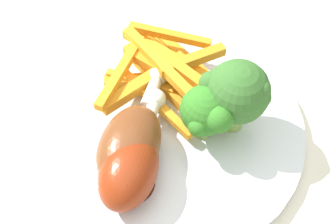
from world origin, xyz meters
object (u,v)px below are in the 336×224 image
Objects in this scene: broccoli_floret_front at (236,92)px; broccoli_floret_middle at (207,113)px; dinner_plate at (168,128)px; carrot_fries_pile at (163,71)px; chicken_drumstick_far at (131,166)px; chicken_drumstick_near at (131,142)px; dining_table at (88,169)px.

broccoli_floret_middle is at bearing -107.31° from broccoli_floret_front.
broccoli_floret_middle is at bearing 22.15° from dinner_plate.
carrot_fries_pile is at bearing -175.97° from broccoli_floret_front.
carrot_fries_pile is at bearing 119.40° from chicken_drumstick_far.
chicken_drumstick_near reaches higher than carrot_fries_pile.
chicken_drumstick_near is at bearing -120.37° from broccoli_floret_middle.
broccoli_floret_front is at bearing 63.46° from chicken_drumstick_near.
broccoli_floret_front is 0.52× the size of carrot_fries_pile.
carrot_fries_pile is (-0.04, 0.04, 0.02)m from dinner_plate.
dining_table is 0.15m from chicken_drumstick_near.
dinner_plate is at bearing 88.67° from chicken_drumstick_near.
chicken_drumstick_near is at bearing -116.54° from broccoli_floret_front.
dinner_plate is at bearing -157.85° from broccoli_floret_middle.
dining_table is 4.98× the size of dinner_plate.
broccoli_floret_front reaches higher than chicken_drumstick_near.
carrot_fries_pile is at bearing 138.20° from dinner_plate.
dining_table is at bearing -171.88° from chicken_drumstick_near.
broccoli_floret_middle is 0.40× the size of carrot_fries_pile.
broccoli_floret_front is 0.58× the size of chicken_drumstick_near.
dining_table is 9.58× the size of chicken_drumstick_near.
broccoli_floret_front is at bearing 72.69° from broccoli_floret_middle.
dinner_plate is at bearing -135.80° from broccoli_floret_front.
chicken_drumstick_far is (0.09, -0.01, 0.13)m from dining_table.
broccoli_floret_front is at bearing 4.03° from carrot_fries_pile.
broccoli_floret_middle is 0.08m from carrot_fries_pile.
dinner_plate is at bearing 103.93° from chicken_drumstick_far.
dinner_plate is 4.27× the size of broccoli_floret_middle.
carrot_fries_pile is (-0.07, 0.02, -0.02)m from broccoli_floret_middle.
chicken_drumstick_far is at bearing -103.57° from broccoli_floret_middle.
dinner_plate is 0.06m from carrot_fries_pile.
chicken_drumstick_near is 0.02m from chicken_drumstick_far.
dinner_plate is 1.73× the size of carrot_fries_pile.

